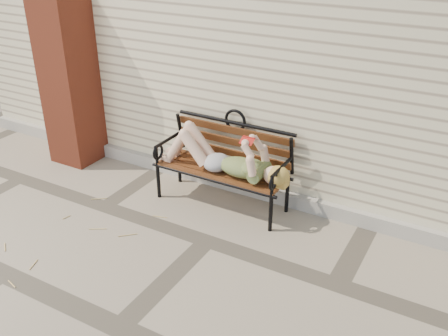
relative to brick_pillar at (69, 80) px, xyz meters
The scene contains 7 objects.
ground 2.62m from the brick_pillar, 18.06° to the right, with size 80.00×80.00×0.00m, color gray.
house_wall 3.26m from the brick_pillar, 44.37° to the left, with size 8.00×4.00×3.00m, color beige.
foundation_strip 2.49m from the brick_pillar, ahead, with size 8.00×0.10×0.15m, color #ADA89C.
brick_pillar is the anchor object (origin of this frame).
garden_bench 2.13m from the brick_pillar, ahead, with size 1.48×0.59×0.96m.
reading_woman 2.14m from the brick_pillar, ahead, with size 1.40×0.32×0.44m.
straw_scatter 1.81m from the brick_pillar, 60.18° to the right, with size 2.89×1.70×0.01m.
Camera 1 is at (2.01, -3.25, 2.72)m, focal length 40.00 mm.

